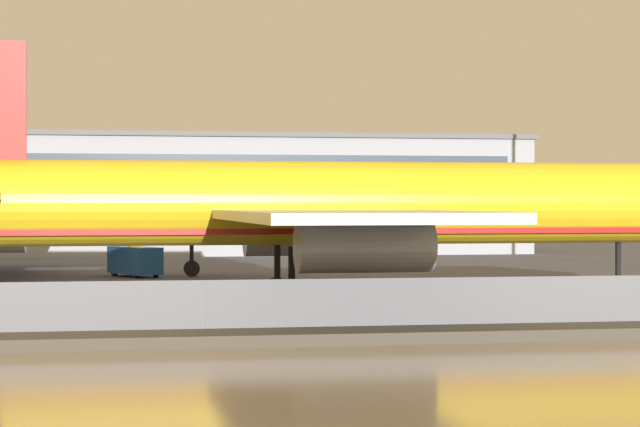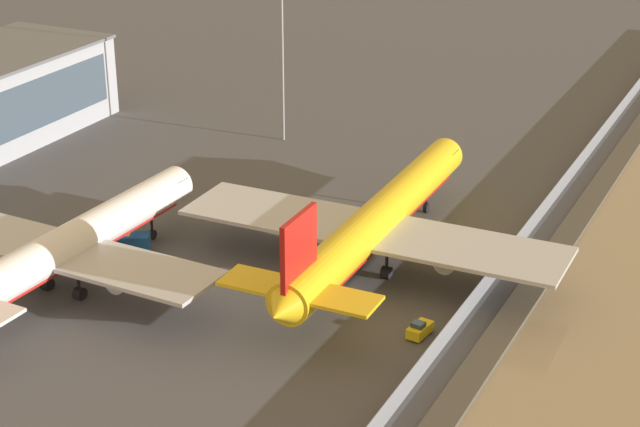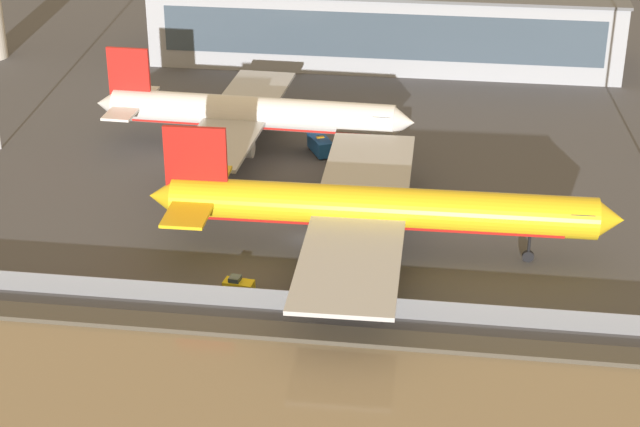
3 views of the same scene
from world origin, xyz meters
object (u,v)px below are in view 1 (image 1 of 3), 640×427
at_px(cargo_jet_yellow, 328,207).
at_px(passenger_jet_white_red, 1,208).
at_px(ops_van, 134,260).
at_px(baggage_tug, 85,311).

distance_m(cargo_jet_yellow, passenger_jet_white_red, 34.52).
bearing_deg(ops_van, passenger_jet_white_red, -179.42).
relative_size(passenger_jet_white_red, ops_van, 8.02).
xyz_separation_m(cargo_jet_yellow, baggage_tug, (-13.26, -10.84, -4.71)).
bearing_deg(baggage_tug, cargo_jet_yellow, 39.27).
bearing_deg(passenger_jet_white_red, baggage_tug, -80.27).
height_order(passenger_jet_white_red, ops_van, passenger_jet_white_red).
relative_size(passenger_jet_white_red, baggage_tug, 13.23).
bearing_deg(cargo_jet_yellow, passenger_jet_white_red, 125.30).
bearing_deg(ops_van, cargo_jet_yellow, -70.57).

